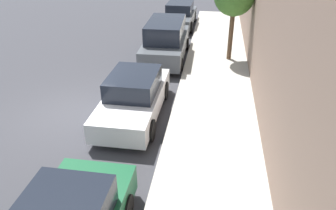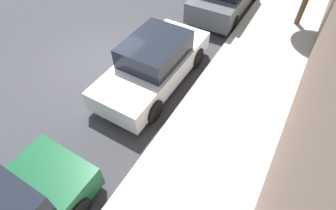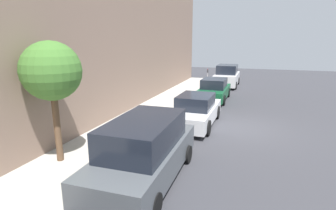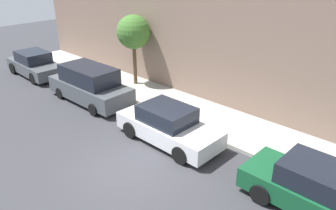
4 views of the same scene
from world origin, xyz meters
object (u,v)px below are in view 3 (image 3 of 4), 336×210
object	(u,v)px
parked_suv_nearest	(227,76)
street_tree	(51,72)
parked_sedan_second	(214,90)
parking_meter_near	(208,75)
parked_sedan_third	(196,111)
parked_minivan_fourth	(145,151)

from	to	relation	value
parked_suv_nearest	street_tree	distance (m)	18.67
parked_sedan_second	parking_meter_near	bearing A→B (deg)	-75.56
parked_sedan_second	street_tree	distance (m)	12.44
parked_sedan_third	parking_meter_near	xyz separation A→B (m)	(1.73, -12.46, 0.28)
parking_meter_near	street_tree	bearing A→B (deg)	84.94
parked_minivan_fourth	street_tree	xyz separation A→B (m)	(3.13, 0.01, 2.21)
parked_sedan_second	parked_minivan_fourth	world-z (taller)	parked_minivan_fourth
parking_meter_near	street_tree	distance (m)	18.42
street_tree	parked_minivan_fourth	bearing A→B (deg)	-179.89
parked_sedan_second	parking_meter_near	xyz separation A→B (m)	(1.67, -6.47, 0.28)
parked_suv_nearest	parking_meter_near	size ratio (longest dim) A/B	3.45
street_tree	parked_sedan_third	bearing A→B (deg)	-120.16
parked_sedan_second	parked_minivan_fourth	size ratio (longest dim) A/B	0.92
street_tree	parked_sedan_second	bearing A→B (deg)	-105.60
parked_sedan_third	parked_minivan_fourth	bearing A→B (deg)	87.81
parked_sedan_second	parked_sedan_third	size ratio (longest dim) A/B	1.00
parked_sedan_third	street_tree	distance (m)	7.09
parked_sedan_second	street_tree	xyz separation A→B (m)	(3.28, 11.75, 2.41)
parked_sedan_third	street_tree	bearing A→B (deg)	59.84
parked_minivan_fourth	street_tree	distance (m)	3.83
parked_sedan_third	street_tree	size ratio (longest dim) A/B	1.14
parked_suv_nearest	parked_minivan_fourth	distance (m)	18.21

